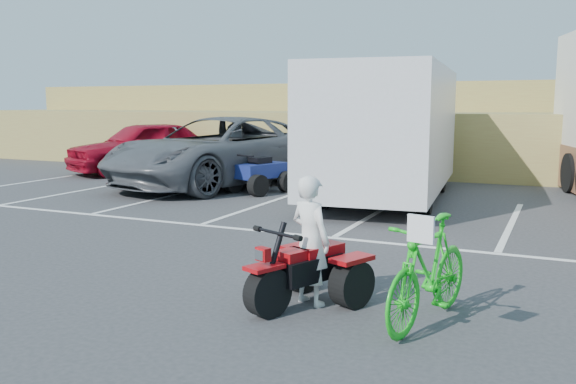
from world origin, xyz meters
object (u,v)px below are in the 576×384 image
at_px(quad_atv_blue, 260,192).
at_px(quad_atv_green, 401,198).
at_px(red_car, 144,147).
at_px(grey_pickup, 220,151).
at_px(green_dirt_bike, 429,271).
at_px(cargo_trailer, 387,129).
at_px(rider, 310,240).
at_px(red_trike_atv, 301,306).

xyz_separation_m(quad_atv_blue, quad_atv_green, (3.58, 0.61, 0.00)).
bearing_deg(red_car, grey_pickup, 1.48).
xyz_separation_m(green_dirt_bike, red_car, (-11.68, 10.39, 0.30)).
height_order(cargo_trailer, quad_atv_blue, cargo_trailer).
distance_m(cargo_trailer, quad_atv_green, 1.77).
relative_size(green_dirt_bike, grey_pickup, 0.27).
bearing_deg(rider, quad_atv_blue, -36.68).
bearing_deg(quad_atv_green, green_dirt_bike, -80.80).
bearing_deg(quad_atv_blue, red_car, 174.87).
height_order(red_trike_atv, quad_atv_blue, quad_atv_blue).
height_order(cargo_trailer, quad_atv_green, cargo_trailer).
xyz_separation_m(rider, grey_pickup, (-6.25, 8.46, 0.22)).
relative_size(red_trike_atv, rider, 0.97).
distance_m(quad_atv_blue, quad_atv_green, 3.63).
distance_m(rider, cargo_trailer, 8.07).
xyz_separation_m(rider, red_car, (-10.30, 10.30, 0.11)).
distance_m(rider, quad_atv_blue, 8.98).
distance_m(red_trike_atv, rider, 0.76).
bearing_deg(red_trike_atv, red_car, 157.03).
bearing_deg(grey_pickup, red_car, 169.58).
bearing_deg(rider, red_car, -22.43).
bearing_deg(cargo_trailer, red_trike_atv, -86.83).
relative_size(red_trike_atv, red_car, 0.29).
xyz_separation_m(grey_pickup, quad_atv_green, (5.25, -0.16, -0.97)).
bearing_deg(red_car, quad_atv_green, 13.77).
height_order(green_dirt_bike, quad_atv_blue, green_dirt_bike).
bearing_deg(cargo_trailer, quad_atv_blue, 178.20).
distance_m(red_car, quad_atv_green, 9.55).
bearing_deg(red_car, rider, -19.10).
relative_size(grey_pickup, cargo_trailer, 1.00).
bearing_deg(quad_atv_blue, quad_atv_green, 29.07).
xyz_separation_m(rider, quad_atv_blue, (-4.58, 7.69, -0.75)).
height_order(red_trike_atv, cargo_trailer, cargo_trailer).
bearing_deg(quad_atv_blue, cargo_trailer, 23.18).
height_order(rider, green_dirt_bike, rider).
bearing_deg(quad_atv_green, red_car, 161.26).
xyz_separation_m(rider, quad_atv_green, (-1.00, 8.30, -0.75)).
relative_size(green_dirt_bike, cargo_trailer, 0.27).
bearing_deg(cargo_trailer, green_dirt_bike, -77.12).
bearing_deg(red_car, red_trike_atv, -19.64).
distance_m(red_trike_atv, quad_atv_blue, 9.04).
height_order(green_dirt_bike, grey_pickup, grey_pickup).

